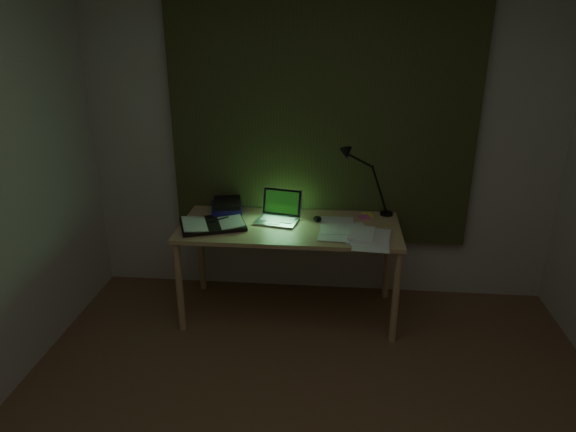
% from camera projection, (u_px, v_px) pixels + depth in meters
% --- Properties ---
extents(wall_back, '(3.50, 0.00, 2.50)m').
position_uv_depth(wall_back, '(321.00, 136.00, 3.77)').
color(wall_back, beige).
rests_on(wall_back, ground).
extents(curtain, '(2.20, 0.06, 2.00)m').
position_uv_depth(curtain, '(322.00, 110.00, 3.66)').
color(curtain, '#31361B').
rests_on(curtain, wall_back).
extents(desk, '(1.54, 0.67, 0.70)m').
position_uv_depth(desk, '(290.00, 270.00, 3.72)').
color(desk, tan).
rests_on(desk, floor).
extents(laptop, '(0.35, 0.38, 0.21)m').
position_uv_depth(laptop, '(277.00, 208.00, 3.62)').
color(laptop, '#B6B7BB').
rests_on(laptop, desk).
extents(open_textbook, '(0.52, 0.44, 0.04)m').
position_uv_depth(open_textbook, '(213.00, 224.00, 3.58)').
color(open_textbook, silver).
rests_on(open_textbook, desk).
extents(book_stack, '(0.25, 0.28, 0.10)m').
position_uv_depth(book_stack, '(228.00, 207.00, 3.79)').
color(book_stack, silver).
rests_on(book_stack, desk).
extents(loose_papers, '(0.46, 0.48, 0.02)m').
position_uv_depth(loose_papers, '(353.00, 233.00, 3.45)').
color(loose_papers, white).
rests_on(loose_papers, desk).
extents(mouse, '(0.06, 0.10, 0.04)m').
position_uv_depth(mouse, '(317.00, 219.00, 3.66)').
color(mouse, black).
rests_on(mouse, desk).
extents(sticky_yellow, '(0.08, 0.08, 0.01)m').
position_uv_depth(sticky_yellow, '(367.00, 215.00, 3.76)').
color(sticky_yellow, '#EFFF35').
rests_on(sticky_yellow, desk).
extents(sticky_pink, '(0.09, 0.09, 0.02)m').
position_uv_depth(sticky_pink, '(364.00, 217.00, 3.72)').
color(sticky_pink, pink).
rests_on(sticky_pink, desk).
extents(desk_lamp, '(0.39, 0.33, 0.51)m').
position_uv_depth(desk_lamp, '(389.00, 182.00, 3.69)').
color(desk_lamp, black).
rests_on(desk_lamp, desk).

